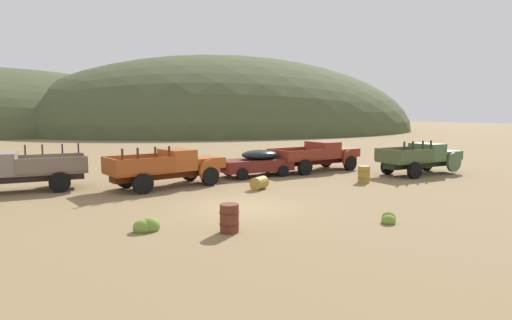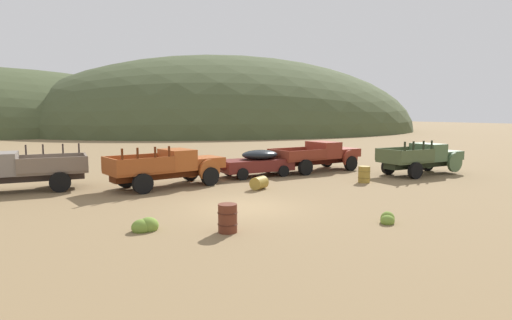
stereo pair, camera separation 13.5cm
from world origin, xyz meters
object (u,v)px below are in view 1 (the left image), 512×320
at_px(truck_rust_red, 322,155).
at_px(oil_drum_tipped, 259,183).
at_px(truck_oxide_orange, 175,167).
at_px(car_oxblood, 254,163).
at_px(oil_drum_by_truck, 229,218).
at_px(truck_primer_gray, 3,171).
at_px(truck_weathered_green, 425,158).
at_px(oil_drum_foreground, 364,174).

height_order(truck_rust_red, oil_drum_tipped, truck_rust_red).
xyz_separation_m(truck_oxide_orange, car_oxblood, (5.00, 1.28, -0.18)).
bearing_deg(oil_drum_by_truck, truck_primer_gray, 124.35).
distance_m(truck_primer_gray, oil_drum_by_truck, 12.92).
xyz_separation_m(truck_oxide_orange, oil_drum_tipped, (3.50, -2.69, -0.68)).
height_order(car_oxblood, truck_rust_red, truck_rust_red).
bearing_deg(truck_weathered_green, oil_drum_tipped, 178.56).
bearing_deg(oil_drum_foreground, truck_weathered_green, 10.32).
bearing_deg(oil_drum_tipped, oil_drum_foreground, -4.83).
xyz_separation_m(truck_rust_red, truck_weathered_green, (4.82, -4.10, 0.01)).
relative_size(truck_primer_gray, truck_weathered_green, 1.10).
height_order(truck_weathered_green, oil_drum_tipped, truck_weathered_green).
xyz_separation_m(truck_primer_gray, truck_rust_red, (18.01, 0.31, -0.01)).
bearing_deg(truck_rust_red, oil_drum_tipped, -153.98).
relative_size(truck_primer_gray, oil_drum_by_truck, 7.14).
height_order(truck_oxide_orange, oil_drum_tipped, truck_oxide_orange).
bearing_deg(truck_rust_red, oil_drum_foreground, -105.93).
bearing_deg(truck_primer_gray, oil_drum_by_truck, 123.34).
bearing_deg(oil_drum_foreground, oil_drum_by_truck, -149.73).
bearing_deg(oil_drum_tipped, truck_rust_red, 34.42).
distance_m(truck_primer_gray, truck_rust_red, 18.01).
distance_m(oil_drum_tipped, oil_drum_foreground, 6.05).
bearing_deg(truck_primer_gray, oil_drum_foreground, 163.57).
relative_size(truck_oxide_orange, truck_weathered_green, 1.07).
bearing_deg(oil_drum_foreground, truck_oxide_orange, 161.46).
xyz_separation_m(truck_oxide_orange, oil_drum_foreground, (9.52, -3.19, -0.55)).
relative_size(truck_rust_red, truck_weathered_green, 1.11).
bearing_deg(truck_oxide_orange, car_oxblood, 0.61).
xyz_separation_m(car_oxblood, truck_rust_red, (5.19, 0.62, 0.18)).
relative_size(oil_drum_by_truck, oil_drum_foreground, 1.01).
height_order(truck_rust_red, oil_drum_foreground, truck_rust_red).
relative_size(oil_drum_tipped, oil_drum_foreground, 1.16).
height_order(truck_primer_gray, oil_drum_by_truck, truck_primer_gray).
height_order(truck_weathered_green, oil_drum_by_truck, truck_weathered_green).
relative_size(truck_oxide_orange, oil_drum_by_truck, 6.96).
bearing_deg(oil_drum_by_truck, truck_rust_red, 45.62).
bearing_deg(oil_drum_tipped, truck_oxide_orange, 142.51).
bearing_deg(truck_weathered_green, oil_drum_foreground, -173.57).
relative_size(truck_oxide_orange, car_oxblood, 1.34).
distance_m(truck_rust_red, oil_drum_by_truck, 15.35).
distance_m(truck_primer_gray, truck_weathered_green, 23.14).
relative_size(car_oxblood, truck_weathered_green, 0.80).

